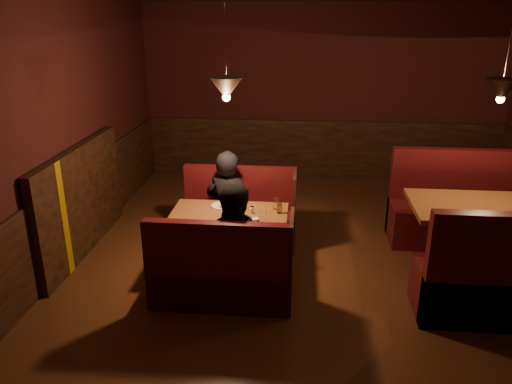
# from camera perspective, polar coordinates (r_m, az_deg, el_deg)

# --- Properties ---
(room) EXTENTS (6.02, 7.02, 2.92)m
(room) POSITION_cam_1_polar(r_m,az_deg,el_deg) (5.25, 5.65, 0.68)
(room) COLOR #5C2C11
(room) RESTS_ON ground
(main_table) EXTENTS (1.28, 0.78, 0.90)m
(main_table) POSITION_cam_1_polar(r_m,az_deg,el_deg) (5.54, -2.96, -3.99)
(main_table) COLOR brown
(main_table) RESTS_ON ground
(main_bench_far) EXTENTS (1.41, 0.50, 0.96)m
(main_bench_far) POSITION_cam_1_polar(r_m,az_deg,el_deg) (6.29, -1.84, -3.12)
(main_bench_far) COLOR #3D0706
(main_bench_far) RESTS_ON ground
(main_bench_near) EXTENTS (1.41, 0.50, 0.96)m
(main_bench_near) POSITION_cam_1_polar(r_m,az_deg,el_deg) (5.00, -3.96, -9.75)
(main_bench_near) COLOR #3D0706
(main_bench_near) RESTS_ON ground
(second_table) EXTENTS (1.47, 0.94, 0.83)m
(second_table) POSITION_cam_1_polar(r_m,az_deg,el_deg) (5.91, 24.14, -3.33)
(second_table) COLOR brown
(second_table) RESTS_ON ground
(second_bench_far) EXTENTS (1.63, 0.61, 1.16)m
(second_bench_far) POSITION_cam_1_polar(r_m,az_deg,el_deg) (6.78, 21.92, -2.27)
(second_bench_far) COLOR #3D0706
(second_bench_far) RESTS_ON ground
(second_bench_near) EXTENTS (1.63, 0.61, 1.16)m
(second_bench_near) POSITION_cam_1_polar(r_m,az_deg,el_deg) (5.28, 26.96, -9.59)
(second_bench_near) COLOR #3D0706
(second_bench_near) RESTS_ON ground
(diner_a) EXTENTS (0.67, 0.54, 1.59)m
(diner_a) POSITION_cam_1_polar(r_m,az_deg,el_deg) (5.98, -3.25, 0.64)
(diner_a) COLOR black
(diner_a) RESTS_ON ground
(diner_b) EXTENTS (0.88, 0.76, 1.57)m
(diner_b) POSITION_cam_1_polar(r_m,az_deg,el_deg) (4.92, -2.01, -3.96)
(diner_b) COLOR black
(diner_b) RESTS_ON ground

